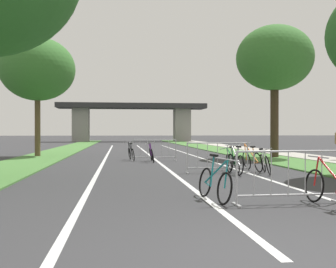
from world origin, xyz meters
TOP-DOWN VIEW (x-y plane):
  - ground_plane at (0.00, 0.00)m, footprint 300.00×300.00m
  - grass_verge_left at (-5.98, 26.62)m, footprint 2.70×65.06m
  - grass_verge_right at (5.98, 26.62)m, footprint 2.70×65.06m
  - sidewalk_path_right at (8.42, 26.62)m, footprint 2.19×65.06m
  - lane_stripe_center at (0.00, 18.82)m, footprint 0.14×37.64m
  - lane_stripe_right_lane at (2.55, 18.82)m, footprint 0.14×37.64m
  - lane_stripe_left_lane at (-2.55, 18.82)m, footprint 0.14×37.64m
  - overpass_bridge at (0.00, 53.77)m, footprint 21.20×4.28m
  - tree_left_oak_mid at (-6.39, 19.10)m, footprint 4.19×4.19m
  - tree_right_oak_near at (6.52, 16.63)m, footprint 4.13×4.13m
  - crowd_barrier_nearest at (1.47, 3.32)m, footprint 2.15×0.47m
  - crowd_barrier_second at (1.53, 9.26)m, footprint 2.16×0.56m
  - crowd_barrier_third at (-0.12, 15.20)m, footprint 2.16×0.54m
  - bicycle_white_0 at (3.06, 8.81)m, footprint 0.68×1.65m
  - bicycle_silver_1 at (2.00, 8.78)m, footprint 0.50×1.62m
  - bicycle_teal_2 at (0.13, 3.87)m, footprint 0.63×1.64m
  - bicycle_black_3 at (-1.23, 15.78)m, footprint 0.55×1.70m
  - bicycle_purple_4 at (-0.31, 14.65)m, footprint 0.44×1.70m
  - bicycle_orange_5 at (2.92, 9.74)m, footprint 0.52×1.73m
  - bicycle_green_6 at (2.16, 9.61)m, footprint 0.53×1.66m
  - bicycle_red_7 at (2.12, 2.93)m, footprint 0.46×1.74m

SIDE VIEW (x-z plane):
  - ground_plane at x=0.00m, z-range 0.00..0.00m
  - lane_stripe_center at x=0.00m, z-range 0.00..0.01m
  - lane_stripe_right_lane at x=2.55m, z-range 0.00..0.01m
  - lane_stripe_left_lane at x=-2.55m, z-range 0.00..0.01m
  - grass_verge_left at x=-5.98m, z-range 0.00..0.05m
  - grass_verge_right at x=5.98m, z-range 0.00..0.05m
  - sidewalk_path_right at x=8.42m, z-range 0.00..0.08m
  - bicycle_black_3 at x=-1.23m, z-range -0.11..0.82m
  - bicycle_green_6 at x=2.16m, z-range -0.10..0.82m
  - bicycle_purple_4 at x=-0.31m, z-range -0.12..0.83m
  - bicycle_white_0 at x=3.06m, z-range -0.08..0.81m
  - bicycle_teal_2 at x=0.13m, z-range -0.10..0.84m
  - bicycle_silver_1 at x=2.00m, z-range -0.12..0.87m
  - bicycle_red_7 at x=2.12m, z-range -0.11..0.86m
  - bicycle_orange_5 at x=2.92m, z-range -0.12..0.90m
  - crowd_barrier_nearest at x=1.47m, z-range -0.01..1.04m
  - crowd_barrier_second at x=1.53m, z-range -0.01..1.04m
  - crowd_barrier_third at x=-0.12m, z-range -0.01..1.04m
  - overpass_bridge at x=0.00m, z-range 1.15..6.64m
  - tree_left_oak_mid at x=-6.39m, z-range 1.57..8.30m
  - tree_right_oak_near at x=6.52m, z-range 1.78..8.95m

